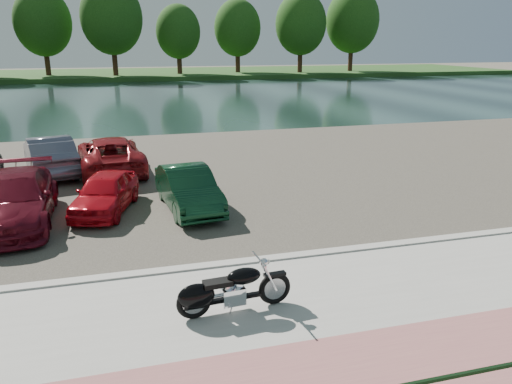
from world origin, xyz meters
TOP-DOWN VIEW (x-y plane):
  - ground at (0.00, 0.00)m, footprint 200.00×200.00m
  - promenade at (0.00, -1.00)m, footprint 60.00×6.00m
  - pink_path at (0.00, -2.50)m, footprint 60.00×2.00m
  - kerb at (0.00, 2.00)m, footprint 60.00×0.30m
  - parking_lot at (0.00, 11.00)m, footprint 60.00×18.00m
  - river at (0.00, 40.00)m, footprint 120.00×40.00m
  - far_bank at (0.00, 72.00)m, footprint 120.00×24.00m
  - far_trees at (4.36, 65.79)m, footprint 70.25×10.68m
  - motorcycle at (-1.38, -0.16)m, footprint 2.33×0.75m
  - car_3 at (-6.17, 6.48)m, footprint 2.22×5.16m
  - car_4 at (-3.68, 6.94)m, footprint 2.42×3.90m
  - car_5 at (-1.14, 6.48)m, footprint 1.82×4.19m
  - car_9 at (-5.87, 12.36)m, footprint 2.66×4.94m
  - car_10 at (-3.54, 12.04)m, footprint 2.88×5.42m

SIDE VIEW (x-z plane):
  - ground at x=0.00m, z-range 0.00..0.00m
  - river at x=0.00m, z-range 0.00..0.00m
  - parking_lot at x=0.00m, z-range 0.00..0.04m
  - promenade at x=0.00m, z-range 0.00..0.10m
  - kerb at x=0.00m, z-range 0.00..0.14m
  - pink_path at x=0.00m, z-range 0.10..0.11m
  - far_bank at x=0.00m, z-range 0.00..0.60m
  - motorcycle at x=-1.38m, z-range 0.04..1.09m
  - car_4 at x=-3.68m, z-range 0.04..1.28m
  - car_5 at x=-1.14m, z-range 0.04..1.38m
  - car_10 at x=-3.54m, z-range 0.04..1.49m
  - car_3 at x=-6.17m, z-range 0.04..1.52m
  - car_9 at x=-5.87m, z-range 0.04..1.58m
  - far_trees at x=4.36m, z-range 1.23..13.75m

